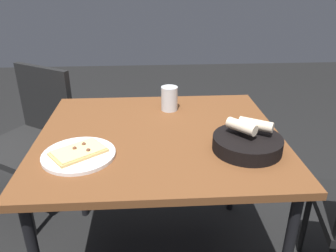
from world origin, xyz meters
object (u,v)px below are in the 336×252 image
at_px(pizza_plate, 79,154).
at_px(bread_basket, 248,142).
at_px(chair_far, 34,131).
at_px(dining_table, 160,147).
at_px(beer_glass, 169,100).

xyz_separation_m(pizza_plate, bread_basket, (0.65, 0.01, 0.02)).
bearing_deg(chair_far, pizza_plate, -60.26).
relative_size(dining_table, bread_basket, 3.84).
distance_m(dining_table, beer_glass, 0.30).
xyz_separation_m(dining_table, beer_glass, (0.06, 0.27, 0.12)).
bearing_deg(dining_table, bread_basket, -26.28).
xyz_separation_m(bread_basket, beer_glass, (-0.28, 0.44, 0.02)).
relative_size(dining_table, chair_far, 1.18).
height_order(pizza_plate, bread_basket, bread_basket).
bearing_deg(beer_glass, bread_basket, -57.46).
relative_size(dining_table, pizza_plate, 3.74).
xyz_separation_m(pizza_plate, beer_glass, (0.38, 0.45, 0.04)).
bearing_deg(beer_glass, dining_table, -102.77).
xyz_separation_m(dining_table, pizza_plate, (-0.31, -0.18, 0.08)).
distance_m(dining_table, bread_basket, 0.39).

